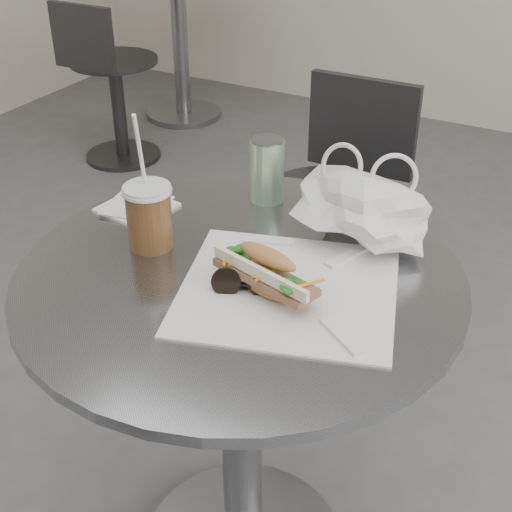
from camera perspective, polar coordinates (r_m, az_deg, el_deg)
The scene contains 11 objects.
cafe_table at distance 1.37m, azimuth -1.18°, elevation -10.92°, with size 0.76×0.76×0.74m.
bg_table at distance 3.84m, azimuth -6.14°, elevation 17.59°, with size 0.70×0.70×0.74m.
chair_far at distance 2.10m, azimuth 6.42°, elevation 1.69°, with size 0.41×0.41×0.77m.
bg_chair at distance 3.35m, azimuth -11.52°, elevation 12.74°, with size 0.39×0.40×0.74m.
sandwich_paper at distance 1.15m, azimuth 2.59°, elevation -2.70°, with size 0.34×0.32×0.00m, color white.
banh_mi at distance 1.12m, azimuth 0.83°, elevation -1.36°, with size 0.24×0.15×0.08m.
iced_coffee at distance 1.25m, azimuth -8.56°, elevation 3.24°, with size 0.09×0.09×0.25m.
sunglasses at distance 1.13m, azimuth -0.93°, elevation -2.25°, with size 0.10×0.06×0.05m.
plastic_bag at distance 1.28m, azimuth 8.34°, elevation 3.77°, with size 0.24×0.18×0.12m, color silver, non-canonical shape.
napkin_stack at distance 1.41m, azimuth -9.52°, elevation 3.91°, with size 0.14×0.14×0.01m.
drink_can at distance 1.40m, azimuth 0.90°, elevation 6.89°, with size 0.07×0.07×0.13m.
Camera 1 is at (0.50, -0.67, 1.39)m, focal length 50.00 mm.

